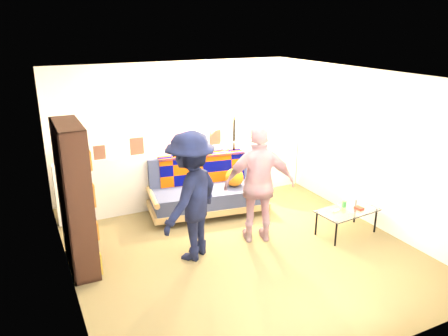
# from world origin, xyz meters

# --- Properties ---
(ground) EXTENTS (5.00, 5.00, 0.00)m
(ground) POSITION_xyz_m (0.00, 0.00, 0.00)
(ground) COLOR brown
(ground) RESTS_ON ground
(room_shell) EXTENTS (4.60, 5.05, 2.45)m
(room_shell) POSITION_xyz_m (0.00, 0.47, 1.67)
(room_shell) COLOR silver
(room_shell) RESTS_ON ground
(half_wall_ledge) EXTENTS (4.45, 0.15, 1.00)m
(half_wall_ledge) POSITION_xyz_m (0.00, 1.80, 0.50)
(half_wall_ledge) COLOR silver
(half_wall_ledge) RESTS_ON ground
(ledge_decor) EXTENTS (2.97, 0.02, 0.45)m
(ledge_decor) POSITION_xyz_m (-0.23, 1.78, 1.18)
(ledge_decor) COLOR brown
(ledge_decor) RESTS_ON half_wall_ledge
(futon_sofa) EXTENTS (2.03, 1.16, 0.83)m
(futon_sofa) POSITION_xyz_m (0.11, 1.27, 0.38)
(futon_sofa) COLOR tan
(futon_sofa) RESTS_ON ground
(bookshelf) EXTENTS (0.32, 0.96, 1.92)m
(bookshelf) POSITION_xyz_m (-2.08, 0.40, 0.89)
(bookshelf) COLOR black
(bookshelf) RESTS_ON ground
(coffee_table) EXTENTS (0.96, 0.59, 0.48)m
(coffee_table) POSITION_xyz_m (1.66, -0.40, 0.36)
(coffee_table) COLOR black
(coffee_table) RESTS_ON ground
(floor_lamp) EXTENTS (0.35, 0.29, 1.60)m
(floor_lamp) POSITION_xyz_m (0.77, 1.57, 1.13)
(floor_lamp) COLOR black
(floor_lamp) RESTS_ON ground
(person_left) EXTENTS (1.29, 1.21, 1.75)m
(person_left) POSITION_xyz_m (-0.68, 0.00, 0.88)
(person_left) COLOR black
(person_left) RESTS_ON ground
(person_right) EXTENTS (1.09, 0.73, 1.72)m
(person_right) POSITION_xyz_m (0.37, 0.02, 0.86)
(person_right) COLOR pink
(person_right) RESTS_ON ground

